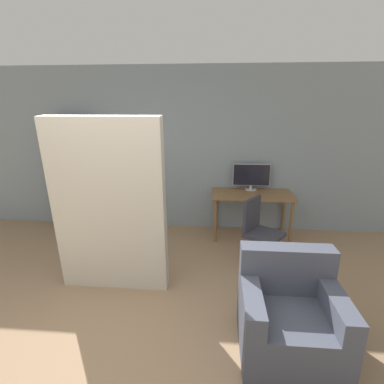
{
  "coord_description": "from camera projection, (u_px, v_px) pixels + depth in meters",
  "views": [
    {
      "loc": [
        0.91,
        -1.81,
        2.09
      ],
      "look_at": [
        0.61,
        1.73,
        1.05
      ],
      "focal_mm": 28.0,
      "sensor_mm": 36.0,
      "label": 1
    }
  ],
  "objects": [
    {
      "name": "ground_plane",
      "position": [
        98.0,
        376.0,
        2.4
      ],
      "size": [
        16.0,
        16.0,
        0.0
      ],
      "primitive_type": "plane",
      "color": "#937556"
    },
    {
      "name": "wall_back",
      "position": [
        163.0,
        150.0,
        5.05
      ],
      "size": [
        8.0,
        0.06,
        2.7
      ],
      "color": "gray",
      "rests_on": "ground"
    },
    {
      "name": "desk",
      "position": [
        252.0,
        199.0,
        4.79
      ],
      "size": [
        1.27,
        0.67,
        0.73
      ],
      "color": "brown",
      "rests_on": "ground"
    },
    {
      "name": "monitor",
      "position": [
        251.0,
        176.0,
        4.91
      ],
      "size": [
        0.61,
        0.19,
        0.44
      ],
      "color": "#B7B7BC",
      "rests_on": "desk"
    },
    {
      "name": "office_chair",
      "position": [
        260.0,
        239.0,
        4.02
      ],
      "size": [
        0.61,
        0.61,
        0.9
      ],
      "color": "#4C4C51",
      "rests_on": "ground"
    },
    {
      "name": "bookshelf",
      "position": [
        71.0,
        173.0,
        5.14
      ],
      "size": [
        0.71,
        0.31,
        1.87
      ],
      "color": "black",
      "rests_on": "ground"
    },
    {
      "name": "mattress_near",
      "position": [
        110.0,
        208.0,
        3.29
      ],
      "size": [
        1.24,
        0.3,
        1.99
      ],
      "color": "beige",
      "rests_on": "ground"
    },
    {
      "name": "armchair",
      "position": [
        289.0,
        314.0,
        2.63
      ],
      "size": [
        0.85,
        0.8,
        0.85
      ],
      "color": "#474C5B",
      "rests_on": "ground"
    }
  ]
}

